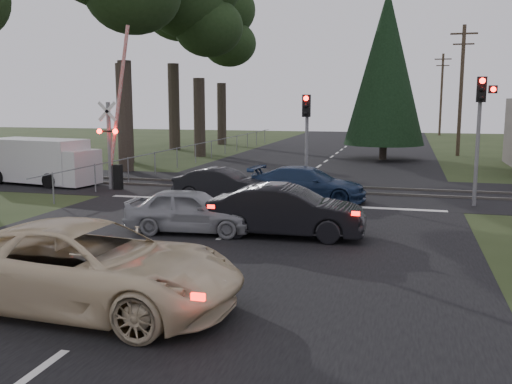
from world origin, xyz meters
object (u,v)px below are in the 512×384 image
(traffic_signal_center, at_px, (306,127))
(white_van, at_px, (44,162))
(cream_coupe, at_px, (89,267))
(dark_hatchback, at_px, (287,211))
(blue_sedan, at_px, (308,184))
(utility_pole_mid, at_px, (461,88))
(traffic_signal_right, at_px, (481,116))
(crossing_signal, at_px, (114,143))
(silver_car, at_px, (191,211))
(dark_car_far, at_px, (223,185))
(utility_pole_far, at_px, (441,93))

(traffic_signal_center, relative_size, white_van, 0.73)
(cream_coupe, distance_m, dark_hatchback, 7.02)
(traffic_signal_center, height_order, blue_sedan, traffic_signal_center)
(utility_pole_mid, bearing_deg, blue_sedan, -108.89)
(traffic_signal_right, xyz_separation_m, traffic_signal_center, (-6.55, 1.20, -0.51))
(crossing_signal, height_order, silver_car, crossing_signal)
(silver_car, distance_m, dark_car_far, 5.38)
(cream_coupe, bearing_deg, white_van, 39.77)
(dark_car_far, height_order, white_van, white_van)
(silver_car, height_order, dark_car_far, silver_car)
(dark_car_far, bearing_deg, white_van, 80.07)
(silver_car, relative_size, blue_sedan, 0.85)
(silver_car, bearing_deg, traffic_signal_center, -19.31)
(utility_pole_far, bearing_deg, traffic_signal_center, -99.60)
(utility_pole_far, xyz_separation_m, cream_coupe, (-9.12, -58.44, -3.92))
(crossing_signal, xyz_separation_m, cream_coupe, (6.66, -13.23, -1.25))
(silver_car, bearing_deg, white_van, 49.03)
(traffic_signal_center, xyz_separation_m, silver_car, (-2.06, -7.78, -2.15))
(traffic_signal_center, distance_m, dark_car_far, 4.31)
(utility_pole_mid, bearing_deg, traffic_signal_center, -111.21)
(traffic_signal_right, relative_size, cream_coupe, 0.81)
(dark_hatchback, bearing_deg, white_van, 59.54)
(crossing_signal, height_order, traffic_signal_right, crossing_signal)
(crossing_signal, relative_size, blue_sedan, 1.54)
(blue_sedan, distance_m, white_van, 12.68)
(utility_pole_mid, relative_size, white_van, 1.61)
(traffic_signal_right, relative_size, dark_car_far, 1.23)
(utility_pole_mid, relative_size, blue_sedan, 1.99)
(utility_pole_far, bearing_deg, white_van, -113.90)
(traffic_signal_right, height_order, cream_coupe, traffic_signal_right)
(traffic_signal_center, distance_m, utility_pole_mid, 20.82)
(dark_car_far, relative_size, white_van, 0.68)
(traffic_signal_center, xyz_separation_m, utility_pole_mid, (7.50, 19.32, 1.92))
(cream_coupe, height_order, white_van, white_van)
(silver_car, bearing_deg, utility_pole_far, -14.90)
(dark_car_far, bearing_deg, dark_hatchback, -141.68)
(dark_car_far, bearing_deg, utility_pole_far, -9.21)
(traffic_signal_center, relative_size, dark_car_far, 1.07)
(traffic_signal_center, bearing_deg, dark_car_far, -138.74)
(silver_car, height_order, blue_sedan, same)
(dark_car_far, distance_m, white_van, 9.72)
(utility_pole_far, relative_size, cream_coupe, 1.55)
(white_van, bearing_deg, crossing_signal, 0.18)
(cream_coupe, xyz_separation_m, white_van, (-10.63, 13.87, 0.25))
(utility_pole_mid, bearing_deg, white_van, -135.27)
(utility_pole_mid, distance_m, white_van, 28.04)
(silver_car, xyz_separation_m, blue_sedan, (2.41, 6.22, -0.00))
(cream_coupe, xyz_separation_m, dark_car_far, (-1.18, 11.67, -0.18))
(crossing_signal, height_order, cream_coupe, crossing_signal)
(traffic_signal_right, relative_size, white_van, 0.84)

